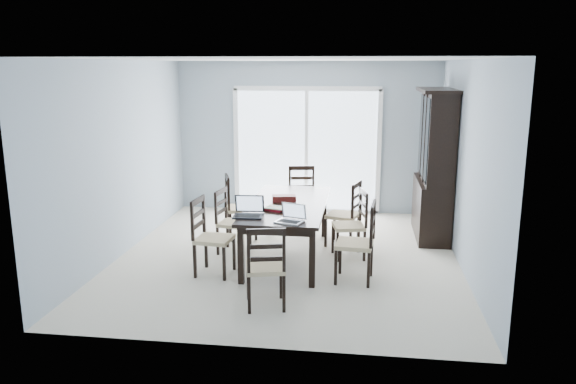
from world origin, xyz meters
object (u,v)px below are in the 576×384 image
chair_left_mid (228,214)px  chair_right_near (363,233)px  chair_end_near (266,259)px  game_box (284,198)px  chair_right_mid (356,217)px  laptop_dark (248,212)px  cell_phone (290,222)px  hot_tub (300,171)px  chair_end_far (302,190)px  chair_left_far (235,200)px  chair_right_far (349,207)px  china_hutch (434,166)px  dining_table (288,209)px  laptop_silver (289,218)px  chair_left_near (207,228)px

chair_left_mid → chair_right_near: size_ratio=0.90×
chair_end_near → game_box: (-0.06, 1.77, 0.23)m
chair_right_mid → laptop_dark: bearing=111.8°
cell_phone → hot_tub: (-0.40, 4.58, -0.26)m
cell_phone → chair_end_near: bearing=-82.2°
chair_end_far → cell_phone: 2.47m
chair_right_mid → chair_left_far: bearing=57.6°
chair_left_mid → hot_tub: (0.60, 3.52, -0.04)m
game_box → chair_end_far: bearing=86.5°
chair_left_far → chair_end_near: 2.59m
chair_right_far → chair_end_near: chair_right_far is taller
chair_end_far → china_hutch: bearing=161.3°
dining_table → chair_right_mid: (0.89, 0.13, -0.11)m
chair_end_far → cell_phone: (0.12, -2.46, 0.17)m
chair_left_far → game_box: (0.83, -0.67, 0.21)m
chair_left_far → laptop_silver: bearing=12.6°
dining_table → chair_end_far: (0.03, 1.52, -0.09)m
chair_left_near → chair_end_near: size_ratio=1.03×
laptop_dark → laptop_silver: size_ratio=1.03×
china_hutch → laptop_silver: (-1.88, -2.17, -0.27)m
china_hutch → chair_left_far: 2.99m
chair_right_near → chair_end_near: (-1.00, -0.93, -0.03)m
chair_right_mid → game_box: bearing=79.1°
laptop_dark → game_box: laptop_dark is taller
chair_end_far → hot_tub: chair_end_far is taller
hot_tub → cell_phone: bearing=-85.1°
chair_end_near → laptop_silver: 0.80m
chair_left_near → cell_phone: 1.09m
laptop_dark → game_box: size_ratio=1.18×
chair_left_mid → laptop_dark: 1.02m
laptop_dark → chair_left_far: bearing=105.1°
chair_end_far → chair_right_near: bearing=102.3°
chair_right_near → hot_tub: size_ratio=0.52×
chair_left_far → chair_right_mid: chair_left_far is taller
chair_end_near → cell_phone: 0.77m
chair_right_far → laptop_silver: (-0.65, -1.52, 0.23)m
chair_left_mid → hot_tub: bearing=179.6°
chair_left_far → chair_end_near: chair_left_far is taller
game_box → hot_tub: size_ratio=0.14×
laptop_silver → game_box: 1.04m
china_hutch → chair_left_far: size_ratio=2.00×
cell_phone → laptop_silver: bearing=129.8°
chair_right_far → chair_left_near: bearing=143.9°
chair_right_near → game_box: 1.36m
chair_right_near → hot_tub: bearing=21.2°
chair_right_near → chair_right_far: chair_right_near is taller
chair_left_mid → chair_right_near: bearing=74.1°
chair_left_far → cell_phone: (1.04, -1.71, 0.17)m
china_hutch → chair_left_mid: 3.13m
china_hutch → chair_end_far: 2.07m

